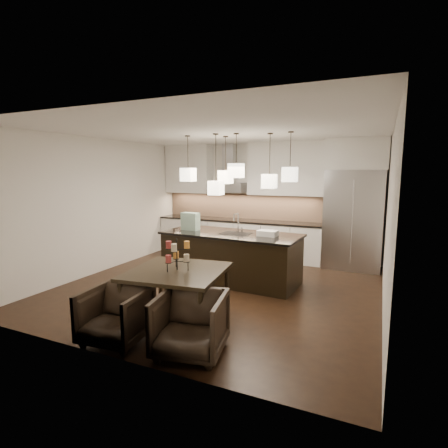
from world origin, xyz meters
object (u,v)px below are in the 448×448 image
at_px(armchair_left, 116,315).
at_px(armchair_right, 190,324).
at_px(island_body, 231,258).
at_px(dining_table, 178,296).
at_px(refrigerator, 353,220).

relative_size(armchair_left, armchair_right, 0.95).
distance_m(island_body, dining_table, 2.05).
height_order(island_body, dining_table, island_body).
relative_size(island_body, dining_table, 2.03).
relative_size(refrigerator, armchair_left, 2.85).
bearing_deg(refrigerator, armchair_left, -116.41).
bearing_deg(dining_table, refrigerator, 56.02).
distance_m(dining_table, armchair_left, 0.91).
relative_size(refrigerator, dining_table, 1.69).
height_order(island_body, armchair_right, island_body).
bearing_deg(island_body, dining_table, -84.80).
distance_m(armchair_left, armchair_right, 1.00).
bearing_deg(island_body, refrigerator, 46.58).
height_order(island_body, armchair_left, island_body).
distance_m(island_body, armchair_left, 2.89).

